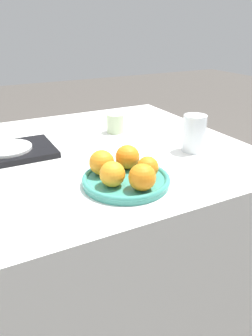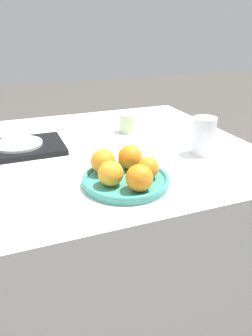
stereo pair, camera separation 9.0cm
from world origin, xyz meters
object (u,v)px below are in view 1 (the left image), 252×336
(serving_tray, at_px, (7,152))
(water_glass, at_px, (194,133))
(orange_0, at_px, (112,174))
(orange_4, at_px, (142,177))
(orange_1, at_px, (102,163))
(fruit_platter, at_px, (126,180))
(orange_2, at_px, (127,157))
(side_plate, at_px, (7,148))
(orange_3, at_px, (148,167))
(cup_0, at_px, (115,123))

(serving_tray, bearing_deg, water_glass, -23.79)
(orange_0, bearing_deg, water_glass, 20.63)
(orange_0, relative_size, orange_4, 0.96)
(orange_1, distance_m, water_glass, 0.38)
(fruit_platter, height_order, orange_0, orange_0)
(water_glass, bearing_deg, orange_2, -168.19)
(orange_0, bearing_deg, side_plate, 117.05)
(orange_1, xyz_separation_m, orange_4, (0.05, -0.14, -0.00))
(fruit_platter, distance_m, orange_4, 0.09)
(orange_2, distance_m, serving_tray, 0.44)
(fruit_platter, xyz_separation_m, orange_4, (0.01, -0.08, 0.04))
(orange_3, distance_m, cup_0, 0.47)
(orange_1, distance_m, serving_tray, 0.39)
(orange_0, height_order, cup_0, orange_0)
(fruit_platter, bearing_deg, side_plate, 124.00)
(cup_0, bearing_deg, water_glass, -64.76)
(orange_0, relative_size, water_glass, 0.53)
(orange_1, relative_size, side_plate, 0.43)
(serving_tray, bearing_deg, orange_2, -47.46)
(orange_1, distance_m, cup_0, 0.44)
(orange_2, height_order, side_plate, orange_2)
(orange_2, relative_size, water_glass, 0.56)
(orange_0, bearing_deg, orange_1, 86.67)
(fruit_platter, height_order, orange_1, orange_1)
(fruit_platter, distance_m, serving_tray, 0.46)
(water_glass, height_order, cup_0, water_glass)
(orange_3, bearing_deg, orange_4, -131.62)
(serving_tray, bearing_deg, fruit_platter, -56.00)
(cup_0, bearing_deg, orange_1, -120.90)
(orange_4, bearing_deg, serving_tray, 119.90)
(orange_3, height_order, cup_0, orange_3)
(fruit_platter, bearing_deg, orange_3, -18.41)
(orange_4, xyz_separation_m, side_plate, (-0.26, 0.46, -0.03))
(orange_2, distance_m, cup_0, 0.40)
(fruit_platter, height_order, orange_3, orange_3)
(orange_3, distance_m, water_glass, 0.31)
(orange_2, bearing_deg, orange_0, -137.01)
(orange_3, height_order, side_plate, orange_3)
(orange_0, relative_size, side_plate, 0.41)
(orange_2, distance_m, water_glass, 0.30)
(serving_tray, bearing_deg, orange_0, -62.95)
(fruit_platter, height_order, side_plate, side_plate)
(orange_0, distance_m, orange_2, 0.12)
(serving_tray, height_order, cup_0, cup_0)
(orange_3, height_order, orange_4, orange_4)
(orange_4, height_order, side_plate, orange_4)
(orange_4, distance_m, water_glass, 0.38)
(orange_1, xyz_separation_m, serving_tray, (-0.21, 0.32, -0.04))
(orange_0, bearing_deg, orange_3, 1.10)
(side_plate, bearing_deg, orange_0, -62.95)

